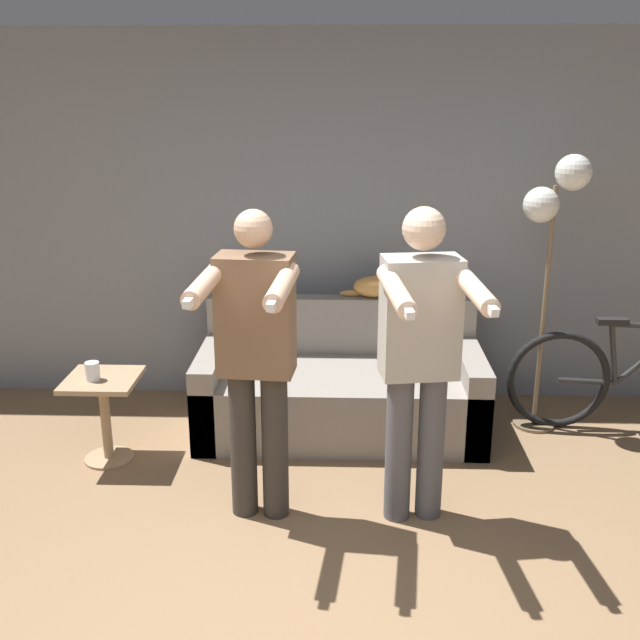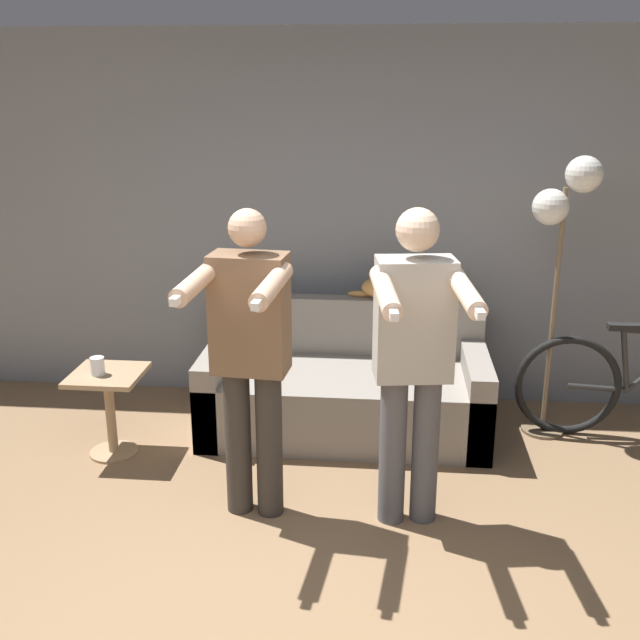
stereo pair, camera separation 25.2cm
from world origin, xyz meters
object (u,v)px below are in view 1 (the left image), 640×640
object	(u,v)px
person_left	(256,351)
floor_lamp	(555,212)
couch	(340,390)
side_table	(104,402)
person_right	(420,350)
bicycle	(634,379)
cat	(379,286)
cup	(92,371)

from	to	relation	value
person_left	floor_lamp	distance (m)	2.17
couch	person_left	bearing A→B (deg)	-111.16
floor_lamp	side_table	world-z (taller)	floor_lamp
person_right	bicycle	world-z (taller)	person_right
side_table	bicycle	distance (m)	3.43
person_left	bicycle	world-z (taller)	person_left
couch	bicycle	bearing A→B (deg)	1.41
couch	person_left	distance (m)	1.36
couch	person_right	xyz separation A→B (m)	(0.40, -1.10, 0.69)
person_left	side_table	distance (m)	1.29
person_right	bicycle	distance (m)	2.02
cat	bicycle	size ratio (longest dim) A/B	0.26
cat	cup	size ratio (longest dim) A/B	3.98
floor_lamp	couch	bearing A→B (deg)	-176.98
person_right	floor_lamp	xyz separation A→B (m)	(0.93, 1.17, 0.51)
person_left	person_right	bearing A→B (deg)	5.02
side_table	cup	size ratio (longest dim) A/B	4.92
cat	bicycle	world-z (taller)	cat
cat	cup	distance (m)	1.96
person_right	cup	xyz separation A→B (m)	(-1.87, 0.55, -0.36)
person_left	floor_lamp	xyz separation A→B (m)	(1.76, 1.17, 0.52)
couch	bicycle	size ratio (longest dim) A/B	1.10
cat	couch	bearing A→B (deg)	-127.26
couch	person_right	bearing A→B (deg)	-69.91
person_left	person_right	xyz separation A→B (m)	(0.83, 0.00, 0.01)
cup	bicycle	size ratio (longest dim) A/B	0.07
side_table	cup	bearing A→B (deg)	-136.37
floor_lamp	bicycle	xyz separation A→B (m)	(0.62, -0.02, -1.11)
cat	bicycle	distance (m)	1.80
cat	floor_lamp	world-z (taller)	floor_lamp
person_right	side_table	world-z (taller)	person_right
side_table	cup	world-z (taller)	cup
person_right	cup	world-z (taller)	person_right
floor_lamp	side_table	xyz separation A→B (m)	(-2.77, -0.58, -1.08)
floor_lamp	bicycle	size ratio (longest dim) A/B	1.08
couch	cup	size ratio (longest dim) A/B	16.72
person_right	person_left	bearing A→B (deg)	171.88
cup	bicycle	world-z (taller)	bicycle
person_right	bicycle	bearing A→B (deg)	28.31
person_left	floor_lamp	world-z (taller)	floor_lamp
person_left	cat	bearing A→B (deg)	69.57
couch	floor_lamp	size ratio (longest dim) A/B	1.02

